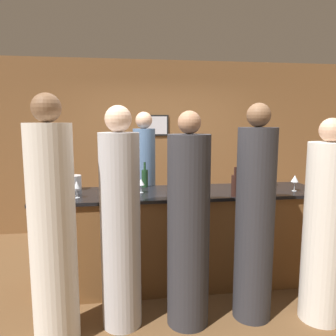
{
  "coord_description": "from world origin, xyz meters",
  "views": [
    {
      "loc": [
        -0.65,
        -3.48,
        1.82
      ],
      "look_at": [
        -0.14,
        0.1,
        1.3
      ],
      "focal_mm": 35.0,
      "sensor_mm": 36.0,
      "label": 1
    }
  ],
  "objects_px": {
    "guest_2": "(120,226)",
    "ice_bucket": "(73,183)",
    "wine_bottle_0": "(270,178)",
    "wine_bottle_2": "(145,178)",
    "guest_3": "(255,221)",
    "guest_4": "(188,228)",
    "bartender": "(145,188)",
    "wine_bottle_1": "(235,185)",
    "guest_0": "(53,230)",
    "guest_1": "(325,230)"
  },
  "relations": [
    {
      "from": "wine_bottle_0",
      "to": "wine_bottle_2",
      "type": "bearing_deg",
      "value": 172.2
    },
    {
      "from": "guest_1",
      "to": "wine_bottle_2",
      "type": "relative_size",
      "value": 6.29
    },
    {
      "from": "guest_2",
      "to": "wine_bottle_2",
      "type": "relative_size",
      "value": 6.64
    },
    {
      "from": "wine_bottle_2",
      "to": "guest_2",
      "type": "bearing_deg",
      "value": -105.55
    },
    {
      "from": "guest_3",
      "to": "wine_bottle_1",
      "type": "bearing_deg",
      "value": 94.69
    },
    {
      "from": "guest_4",
      "to": "wine_bottle_0",
      "type": "distance_m",
      "value": 1.48
    },
    {
      "from": "guest_4",
      "to": "wine_bottle_2",
      "type": "xyz_separation_m",
      "value": [
        -0.31,
        1.08,
        0.27
      ]
    },
    {
      "from": "bartender",
      "to": "guest_2",
      "type": "bearing_deg",
      "value": 78.55
    },
    {
      "from": "wine_bottle_1",
      "to": "ice_bucket",
      "type": "height_order",
      "value": "wine_bottle_1"
    },
    {
      "from": "guest_1",
      "to": "wine_bottle_0",
      "type": "height_order",
      "value": "guest_1"
    },
    {
      "from": "bartender",
      "to": "guest_3",
      "type": "height_order",
      "value": "guest_3"
    },
    {
      "from": "guest_0",
      "to": "guest_2",
      "type": "distance_m",
      "value": 0.56
    },
    {
      "from": "bartender",
      "to": "guest_2",
      "type": "height_order",
      "value": "guest_2"
    },
    {
      "from": "wine_bottle_2",
      "to": "ice_bucket",
      "type": "xyz_separation_m",
      "value": [
        -0.81,
        -0.07,
        -0.03
      ]
    },
    {
      "from": "guest_2",
      "to": "ice_bucket",
      "type": "relative_size",
      "value": 10.73
    },
    {
      "from": "guest_3",
      "to": "wine_bottle_0",
      "type": "distance_m",
      "value": 1.05
    },
    {
      "from": "guest_1",
      "to": "guest_3",
      "type": "bearing_deg",
      "value": 168.57
    },
    {
      "from": "guest_2",
      "to": "guest_3",
      "type": "relative_size",
      "value": 0.99
    },
    {
      "from": "ice_bucket",
      "to": "wine_bottle_0",
      "type": "bearing_deg",
      "value": -3.4
    },
    {
      "from": "wine_bottle_1",
      "to": "guest_2",
      "type": "bearing_deg",
      "value": -161.09
    },
    {
      "from": "guest_0",
      "to": "wine_bottle_2",
      "type": "relative_size",
      "value": 6.93
    },
    {
      "from": "guest_1",
      "to": "guest_4",
      "type": "bearing_deg",
      "value": 174.67
    },
    {
      "from": "guest_4",
      "to": "guest_1",
      "type": "bearing_deg",
      "value": -5.33
    },
    {
      "from": "wine_bottle_0",
      "to": "wine_bottle_2",
      "type": "height_order",
      "value": "wine_bottle_2"
    },
    {
      "from": "guest_3",
      "to": "wine_bottle_0",
      "type": "bearing_deg",
      "value": 58.03
    },
    {
      "from": "bartender",
      "to": "guest_3",
      "type": "xyz_separation_m",
      "value": [
        0.89,
        -1.61,
        -0.0
      ]
    },
    {
      "from": "bartender",
      "to": "ice_bucket",
      "type": "bearing_deg",
      "value": 35.62
    },
    {
      "from": "guest_0",
      "to": "guest_1",
      "type": "bearing_deg",
      "value": -0.73
    },
    {
      "from": "guest_0",
      "to": "guest_1",
      "type": "distance_m",
      "value": 2.35
    },
    {
      "from": "wine_bottle_0",
      "to": "ice_bucket",
      "type": "bearing_deg",
      "value": 176.6
    },
    {
      "from": "guest_0",
      "to": "guest_4",
      "type": "relative_size",
      "value": 1.07
    },
    {
      "from": "guest_1",
      "to": "guest_4",
      "type": "relative_size",
      "value": 0.97
    },
    {
      "from": "guest_1",
      "to": "wine_bottle_0",
      "type": "relative_size",
      "value": 6.62
    },
    {
      "from": "guest_0",
      "to": "guest_3",
      "type": "xyz_separation_m",
      "value": [
        1.74,
        0.09,
        -0.03
      ]
    },
    {
      "from": "wine_bottle_2",
      "to": "ice_bucket",
      "type": "relative_size",
      "value": 1.62
    },
    {
      "from": "guest_3",
      "to": "ice_bucket",
      "type": "height_order",
      "value": "guest_3"
    },
    {
      "from": "guest_3",
      "to": "guest_4",
      "type": "height_order",
      "value": "guest_3"
    },
    {
      "from": "wine_bottle_2",
      "to": "bartender",
      "type": "bearing_deg",
      "value": 86.63
    },
    {
      "from": "guest_1",
      "to": "guest_4",
      "type": "height_order",
      "value": "guest_4"
    },
    {
      "from": "wine_bottle_0",
      "to": "ice_bucket",
      "type": "distance_m",
      "value": 2.28
    },
    {
      "from": "ice_bucket",
      "to": "guest_0",
      "type": "bearing_deg",
      "value": -90.64
    },
    {
      "from": "bartender",
      "to": "guest_1",
      "type": "bearing_deg",
      "value": 130.83
    },
    {
      "from": "guest_0",
      "to": "guest_3",
      "type": "height_order",
      "value": "guest_0"
    },
    {
      "from": "wine_bottle_0",
      "to": "wine_bottle_1",
      "type": "bearing_deg",
      "value": -143.79
    },
    {
      "from": "guest_4",
      "to": "bartender",
      "type": "bearing_deg",
      "value": 99.61
    },
    {
      "from": "guest_0",
      "to": "guest_2",
      "type": "height_order",
      "value": "guest_0"
    },
    {
      "from": "guest_1",
      "to": "guest_2",
      "type": "bearing_deg",
      "value": 174.66
    },
    {
      "from": "bartender",
      "to": "ice_bucket",
      "type": "distance_m",
      "value": 1.06
    },
    {
      "from": "guest_4",
      "to": "guest_2",
      "type": "bearing_deg",
      "value": 174.64
    },
    {
      "from": "bartender",
      "to": "wine_bottle_2",
      "type": "relative_size",
      "value": 6.61
    }
  ]
}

